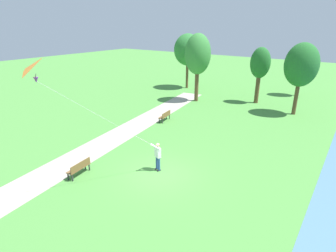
% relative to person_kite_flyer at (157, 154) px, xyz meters
% --- Properties ---
extents(ground_plane, '(120.00, 120.00, 0.00)m').
position_rel_person_kite_flyer_xyz_m(ground_plane, '(0.31, -0.34, -1.05)').
color(ground_plane, '#4C8E3D').
extents(walkway_path, '(6.85, 32.02, 0.02)m').
position_rel_person_kite_flyer_xyz_m(walkway_path, '(-5.64, 1.66, -1.04)').
color(walkway_path, '#ADA393').
rests_on(walkway_path, ground).
extents(person_kite_flyer, '(0.49, 0.63, 1.83)m').
position_rel_person_kite_flyer_xyz_m(person_kite_flyer, '(0.00, 0.00, 0.00)').
color(person_kite_flyer, '#232328').
rests_on(person_kite_flyer, ground).
extents(flying_kite, '(2.78, 5.52, 5.01)m').
position_rel_person_kite_flyer_xyz_m(flying_kite, '(-1.92, -5.03, 5.32)').
color(flying_kite, orange).
extents(park_bench_near_walkway, '(0.65, 1.55, 0.88)m').
position_rel_person_kite_flyer_xyz_m(park_bench_near_walkway, '(-3.29, -3.06, -0.54)').
color(park_bench_near_walkway, brown).
rests_on(park_bench_near_walkway, ground).
extents(park_bench_far_walkway, '(0.65, 1.55, 0.88)m').
position_rel_person_kite_flyer_xyz_m(park_bench_far_walkway, '(-4.76, 7.34, -0.54)').
color(park_bench_far_walkway, brown).
rests_on(park_bench_far_walkway, ground).
extents(tree_lakeside_near, '(2.14, 2.01, 6.00)m').
position_rel_person_kite_flyer_xyz_m(tree_lakeside_near, '(2.88, 24.08, 2.87)').
color(tree_lakeside_near, brown).
rests_on(tree_lakeside_near, ground).
extents(tree_behind_path, '(2.11, 1.69, 5.93)m').
position_rel_person_kite_flyer_xyz_m(tree_behind_path, '(-0.14, 17.99, 3.14)').
color(tree_behind_path, brown).
rests_on(tree_behind_path, ground).
extents(tree_horizon_far, '(2.99, 2.76, 6.66)m').
position_rel_person_kite_flyer_xyz_m(tree_horizon_far, '(4.16, 16.10, 3.60)').
color(tree_horizon_far, brown).
rests_on(tree_horizon_far, ground).
extents(tree_treeline_center, '(3.55, 3.51, 7.01)m').
position_rel_person_kite_flyer_xyz_m(tree_treeline_center, '(-10.24, 19.93, 3.93)').
color(tree_treeline_center, brown).
rests_on(tree_treeline_center, ground).
extents(tree_treeline_left, '(2.78, 2.82, 7.28)m').
position_rel_person_kite_flyer_xyz_m(tree_treeline_left, '(-5.90, 14.88, 4.02)').
color(tree_treeline_left, brown).
rests_on(tree_treeline_left, ground).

